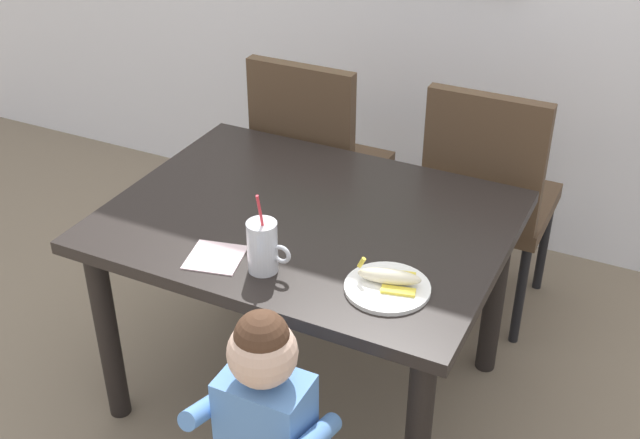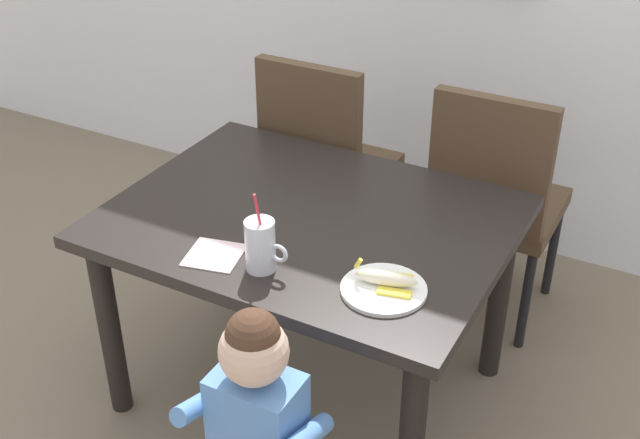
# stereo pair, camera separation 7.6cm
# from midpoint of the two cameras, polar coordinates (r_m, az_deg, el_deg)

# --- Properties ---
(ground_plane) EXTENTS (24.00, 24.00, 0.00)m
(ground_plane) POSITION_cam_midpoint_polar(r_m,az_deg,el_deg) (2.87, -1.56, -11.87)
(ground_plane) COLOR #7A6B56
(dining_table) EXTENTS (1.20, 0.92, 0.70)m
(dining_table) POSITION_cam_midpoint_polar(r_m,az_deg,el_deg) (2.50, -1.75, -1.69)
(dining_table) COLOR black
(dining_table) RESTS_ON ground
(dining_chair_left) EXTENTS (0.44, 0.45, 0.96)m
(dining_chair_left) POSITION_cam_midpoint_polar(r_m,az_deg,el_deg) (3.14, -1.05, 4.42)
(dining_chair_left) COLOR #4C3826
(dining_chair_left) RESTS_ON ground
(dining_chair_right) EXTENTS (0.44, 0.44, 0.96)m
(dining_chair_right) POSITION_cam_midpoint_polar(r_m,az_deg,el_deg) (2.96, 11.09, 1.92)
(dining_chair_right) COLOR #4C3826
(dining_chair_right) RESTS_ON ground
(toddler_standing) EXTENTS (0.33, 0.24, 0.84)m
(toddler_standing) POSITION_cam_midpoint_polar(r_m,az_deg,el_deg) (2.04, -5.02, -13.71)
(toddler_standing) COLOR #3F4760
(toddler_standing) RESTS_ON ground
(milk_cup) EXTENTS (0.13, 0.08, 0.25)m
(milk_cup) POSITION_cam_midpoint_polar(r_m,az_deg,el_deg) (2.17, -5.08, -2.14)
(milk_cup) COLOR silver
(milk_cup) RESTS_ON dining_table
(snack_plate) EXTENTS (0.23, 0.23, 0.01)m
(snack_plate) POSITION_cam_midpoint_polar(r_m,az_deg,el_deg) (2.13, 3.79, -4.88)
(snack_plate) COLOR white
(snack_plate) RESTS_ON dining_table
(peeled_banana) EXTENTS (0.18, 0.12, 0.07)m
(peeled_banana) POSITION_cam_midpoint_polar(r_m,az_deg,el_deg) (2.12, 3.98, -4.12)
(peeled_banana) COLOR #F4EAC6
(peeled_banana) RESTS_ON snack_plate
(paper_napkin) EXTENTS (0.18, 0.18, 0.00)m
(paper_napkin) POSITION_cam_midpoint_polar(r_m,az_deg,el_deg) (2.27, -8.42, -2.69)
(paper_napkin) COLOR silver
(paper_napkin) RESTS_ON dining_table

